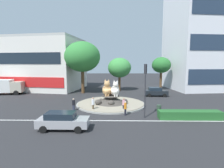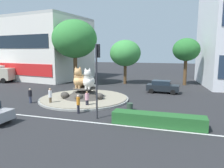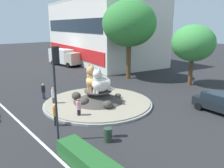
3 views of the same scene
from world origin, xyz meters
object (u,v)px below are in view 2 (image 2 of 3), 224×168
(pedestrian_black_shirt, at_px, (30,95))
(second_tree_near_tower, at_px, (125,53))
(cat_statue_calico, at_px, (80,80))
(pedestrian_pink_shirt, at_px, (87,99))
(litter_bin, at_px, (130,108))
(cat_statue_white, at_px, (89,81))
(shophouse_block, at_px, (24,49))
(traffic_light_mast, at_px, (97,68))
(broadleaf_tree_behind_island, at_px, (75,39))
(third_tree_left, at_px, (186,50))
(hatchback_near_shophouse, at_px, (162,87))
(pedestrian_white_shirt, at_px, (50,96))
(pedestrian_orange_shirt, at_px, (78,103))

(pedestrian_black_shirt, bearing_deg, second_tree_near_tower, 36.86)
(cat_statue_calico, height_order, pedestrian_pink_shirt, cat_statue_calico)
(pedestrian_black_shirt, bearing_deg, litter_bin, -34.26)
(cat_statue_calico, height_order, litter_bin, cat_statue_calico)
(cat_statue_white, height_order, shophouse_block, shophouse_block)
(pedestrian_black_shirt, bearing_deg, cat_statue_calico, 7.31)
(cat_statue_calico, bearing_deg, second_tree_near_tower, 163.67)
(traffic_light_mast, height_order, broadleaf_tree_behind_island, broadleaf_tree_behind_island)
(third_tree_left, height_order, hatchback_near_shophouse, third_tree_left)
(hatchback_near_shophouse, bearing_deg, broadleaf_tree_behind_island, 171.06)
(third_tree_left, bearing_deg, cat_statue_calico, -129.47)
(cat_statue_calico, height_order, broadleaf_tree_behind_island, broadleaf_tree_behind_island)
(traffic_light_mast, bearing_deg, pedestrian_white_shirt, 76.43)
(second_tree_near_tower, relative_size, pedestrian_orange_shirt, 4.31)
(cat_statue_white, xyz_separation_m, third_tree_left, (10.58, 14.55, 3.45))
(broadleaf_tree_behind_island, relative_size, pedestrian_pink_shirt, 6.45)
(cat_statue_white, height_order, pedestrian_white_shirt, cat_statue_white)
(pedestrian_white_shirt, bearing_deg, second_tree_near_tower, -156.12)
(shophouse_block, xyz_separation_m, pedestrian_black_shirt, (16.54, -19.73, -5.13))
(second_tree_near_tower, height_order, pedestrian_pink_shirt, second_tree_near_tower)
(cat_statue_calico, distance_m, broadleaf_tree_behind_island, 12.09)
(cat_statue_white, height_order, third_tree_left, third_tree_left)
(shophouse_block, relative_size, pedestrian_black_shirt, 18.05)
(hatchback_near_shophouse, bearing_deg, pedestrian_black_shirt, -139.50)
(pedestrian_black_shirt, bearing_deg, cat_statue_white, -1.36)
(shophouse_block, distance_m, third_tree_left, 32.56)
(cat_statue_white, bearing_deg, broadleaf_tree_behind_island, -157.25)
(pedestrian_pink_shirt, xyz_separation_m, pedestrian_orange_shirt, (0.07, -2.05, 0.07))
(broadleaf_tree_behind_island, bearing_deg, cat_statue_calico, -60.71)
(cat_statue_calico, height_order, hatchback_near_shophouse, cat_statue_calico)
(cat_statue_white, relative_size, shophouse_block, 0.09)
(shophouse_block, distance_m, second_tree_near_tower, 23.19)
(pedestrian_black_shirt, bearing_deg, pedestrian_pink_shirt, -30.89)
(pedestrian_black_shirt, distance_m, litter_bin, 10.86)
(shophouse_block, bearing_deg, broadleaf_tree_behind_island, -15.48)
(cat_statue_white, xyz_separation_m, shophouse_block, (-21.91, 16.60, 3.75))
(shophouse_block, xyz_separation_m, litter_bin, (27.39, -20.23, -5.51))
(pedestrian_pink_shirt, height_order, hatchback_near_shophouse, hatchback_near_shophouse)
(pedestrian_orange_shirt, bearing_deg, third_tree_left, 124.10)
(broadleaf_tree_behind_island, relative_size, pedestrian_black_shirt, 6.60)
(broadleaf_tree_behind_island, xyz_separation_m, pedestrian_white_shirt, (3.75, -13.06, -6.44))
(pedestrian_pink_shirt, distance_m, hatchback_near_shophouse, 11.70)
(broadleaf_tree_behind_island, relative_size, third_tree_left, 1.39)
(second_tree_near_tower, bearing_deg, pedestrian_pink_shirt, -89.55)
(traffic_light_mast, xyz_separation_m, pedestrian_black_shirt, (-8.66, 2.73, -3.30))
(third_tree_left, height_order, pedestrian_orange_shirt, third_tree_left)
(cat_statue_calico, bearing_deg, cat_statue_white, 73.17)
(pedestrian_white_shirt, height_order, pedestrian_orange_shirt, pedestrian_white_shirt)
(third_tree_left, distance_m, hatchback_near_shophouse, 9.68)
(pedestrian_pink_shirt, bearing_deg, pedestrian_black_shirt, 112.78)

